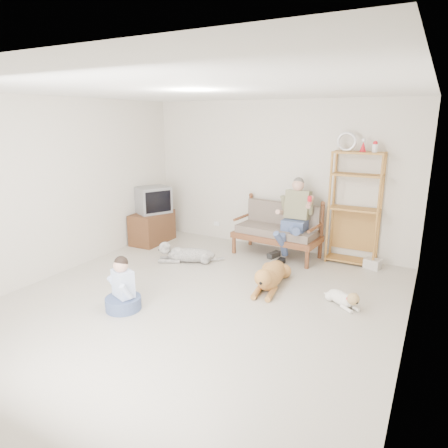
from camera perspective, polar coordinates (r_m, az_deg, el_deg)
The scene contains 16 objects.
floor at distance 5.42m, azimuth -3.77°, elevation -11.22°, with size 5.50×5.50×0.00m, color silver.
ceiling at distance 4.88m, azimuth -4.34°, elevation 18.60°, with size 5.50×5.50×0.00m, color white.
wall_back at distance 7.41m, azimuth 7.48°, elevation 6.77°, with size 5.00×5.00×0.00m, color beige.
wall_left at distance 6.64m, azimuth -22.66°, elevation 4.81°, with size 5.50×5.50×0.00m, color beige.
wall_right at distance 4.23m, azimuth 25.91°, elevation -0.75°, with size 5.50×5.50×0.00m, color beige.
loveseat at distance 7.14m, azimuth 7.75°, elevation -0.63°, with size 1.55×0.82×0.95m.
man at distance 6.81m, azimuth 9.60°, elevation -0.03°, with size 0.54×0.77×1.25m.
etagere at distance 6.90m, azimuth 18.13°, elevation 2.26°, with size 0.83×0.36×2.18m.
book_stack at distance 6.98m, azimuth 20.44°, elevation -5.35°, with size 0.25×0.18×0.16m, color silver.
tv_stand at distance 7.97m, azimuth -10.23°, elevation -0.48°, with size 0.52×0.91×0.60m.
crt_tv at distance 7.85m, azimuth -10.10°, elevation 3.43°, with size 0.71×0.76×0.50m.
wall_outlet at distance 8.13m, azimuth -1.05°, elevation 0.06°, with size 0.12×0.02×0.08m, color white.
golden_retriever at distance 5.87m, azimuth 6.62°, elevation -7.36°, with size 0.47×1.36×0.42m.
shaggy_dog at distance 6.85m, azimuth -5.57°, elevation -4.27°, with size 1.06×0.63×0.35m.
terrier at distance 5.52m, azimuth 16.78°, elevation -10.17°, with size 0.57×0.46×0.25m.
child at distance 5.31m, azimuth -14.25°, elevation -9.18°, with size 0.45×0.45×0.72m.
Camera 1 is at (2.62, -4.10, 2.38)m, focal length 32.00 mm.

